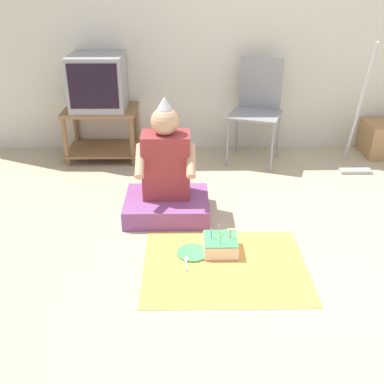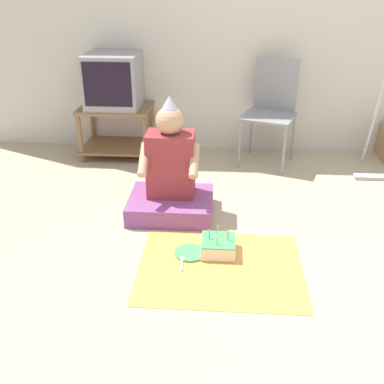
# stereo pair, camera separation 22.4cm
# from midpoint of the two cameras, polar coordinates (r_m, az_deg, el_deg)

# --- Properties ---
(ground_plane) EXTENTS (16.00, 16.00, 0.00)m
(ground_plane) POSITION_cam_midpoint_polar(r_m,az_deg,el_deg) (2.78, 16.93, -11.30)
(ground_plane) COLOR tan
(wall_back) EXTENTS (6.40, 0.06, 2.55)m
(wall_back) POSITION_cam_midpoint_polar(r_m,az_deg,el_deg) (4.46, 13.24, 20.91)
(wall_back) COLOR beige
(wall_back) RESTS_ON ground_plane
(tv_stand) EXTENTS (0.68, 0.50, 0.49)m
(tv_stand) POSITION_cam_midpoint_polar(r_m,az_deg,el_deg) (4.43, -8.07, 8.25)
(tv_stand) COLOR olive
(tv_stand) RESTS_ON ground_plane
(tv) EXTENTS (0.49, 0.49, 0.49)m
(tv) POSITION_cam_midpoint_polar(r_m,az_deg,el_deg) (4.32, -8.44, 13.82)
(tv) COLOR #99999E
(tv) RESTS_ON tv_stand
(folding_chair) EXTENTS (0.56, 0.54, 0.94)m
(folding_chair) POSITION_cam_midpoint_polar(r_m,az_deg,el_deg) (4.26, 11.61, 10.74)
(folding_chair) COLOR gray
(folding_chair) RESTS_ON ground_plane
(dust_mop) EXTENTS (0.28, 0.36, 1.14)m
(dust_mop) POSITION_cam_midpoint_polar(r_m,az_deg,el_deg) (4.25, 23.52, 5.99)
(dust_mop) COLOR #B2ADA3
(dust_mop) RESTS_ON ground_plane
(person_seated) EXTENTS (0.62, 0.50, 0.88)m
(person_seated) POSITION_cam_midpoint_polar(r_m,az_deg,el_deg) (3.29, -0.77, 1.59)
(person_seated) COLOR #8C4C8C
(person_seated) RESTS_ON ground_plane
(party_cloth) EXTENTS (1.01, 0.80, 0.01)m
(party_cloth) POSITION_cam_midpoint_polar(r_m,az_deg,el_deg) (2.81, 5.92, -9.56)
(party_cloth) COLOR #EFA84C
(party_cloth) RESTS_ON ground_plane
(birthday_cake) EXTENTS (0.22, 0.22, 0.17)m
(birthday_cake) POSITION_cam_midpoint_polar(r_m,az_deg,el_deg) (2.92, 5.56, -6.88)
(birthday_cake) COLOR #F4E0C6
(birthday_cake) RESTS_ON party_cloth
(paper_plate) EXTENTS (0.20, 0.20, 0.01)m
(paper_plate) POSITION_cam_midpoint_polar(r_m,az_deg,el_deg) (2.92, 1.95, -7.74)
(paper_plate) COLOR #4CB266
(paper_plate) RESTS_ON party_cloth
(plastic_spoon_near) EXTENTS (0.04, 0.15, 0.01)m
(plastic_spoon_near) POSITION_cam_midpoint_polar(r_m,az_deg,el_deg) (2.85, 1.06, -8.68)
(plastic_spoon_near) COLOR white
(plastic_spoon_near) RESTS_ON party_cloth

